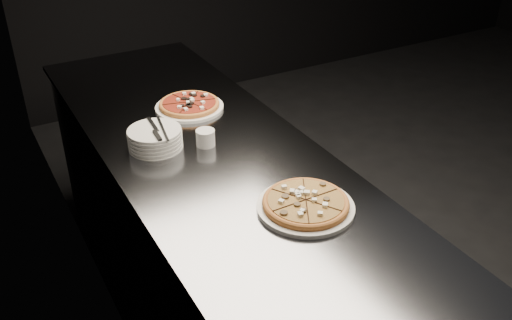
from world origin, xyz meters
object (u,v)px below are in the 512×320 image
cutlery (158,130)px  ramekin (205,137)px  pizza_tomato (189,105)px  plate_stack (155,139)px  counter (221,254)px  pizza_mushroom (306,204)px

cutlery → ramekin: 0.18m
pizza_tomato → plate_stack: size_ratio=1.55×
pizza_tomato → plate_stack: (-0.24, -0.24, 0.02)m
plate_stack → ramekin: size_ratio=2.80×
pizza_tomato → cutlery: size_ratio=1.47×
counter → ramekin: 0.50m
pizza_tomato → ramekin: 0.33m
plate_stack → cutlery: cutlery is taller
pizza_mushroom → ramekin: size_ratio=4.34×
pizza_mushroom → ramekin: (-0.10, 0.53, 0.01)m
ramekin → pizza_mushroom: bearing=-79.4°
ramekin → counter: bearing=-89.1°
counter → pizza_mushroom: (0.10, -0.43, 0.48)m
counter → cutlery: cutlery is taller
counter → cutlery: size_ratio=11.73×
counter → pizza_mushroom: pizza_mushroom is taller
pizza_tomato → pizza_mushroom: bearing=-88.3°
plate_stack → ramekin: plate_stack is taller
counter → pizza_tomato: (0.07, 0.41, 0.48)m
pizza_tomato → ramekin: size_ratio=4.33×
counter → plate_stack: 0.55m
pizza_mushroom → pizza_tomato: bearing=91.7°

